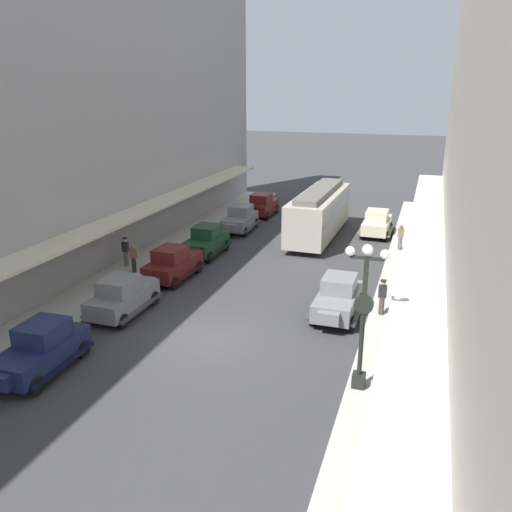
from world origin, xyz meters
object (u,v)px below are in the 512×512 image
parked_car_2 (240,218)px  pedestrian_3 (133,258)px  pedestrian_4 (400,237)px  parked_car_7 (206,240)px  parked_car_5 (262,204)px  pedestrian_2 (413,428)px  parked_car_0 (173,262)px  parked_car_4 (377,222)px  pedestrian_0 (382,297)px  lamp_post_with_clock (363,312)px  parked_car_3 (122,295)px  parked_car_6 (41,348)px  pedestrian_1 (126,251)px  fire_hydrant (157,260)px  parked_car_1 (338,296)px  streetcar (319,211)px

parked_car_2 → pedestrian_3: size_ratio=2.63×
pedestrian_4 → parked_car_7: bearing=-158.7°
parked_car_5 → pedestrian_2: (12.94, -26.36, 0.05)m
parked_car_0 → parked_car_4: 15.71m
pedestrian_0 → pedestrian_3: 13.74m
lamp_post_with_clock → parked_car_2: bearing=121.2°
parked_car_3 → parked_car_4: size_ratio=1.00×
parked_car_4 → pedestrian_2: (3.50, -23.40, 0.05)m
parked_car_0 → pedestrian_4: bearing=38.1°
parked_car_6 → pedestrian_0: parked_car_6 is taller
parked_car_4 → pedestrian_4: size_ratio=2.61×
parked_car_3 → pedestrian_0: parked_car_3 is taller
parked_car_4 → pedestrian_0: (1.73, -13.98, 0.07)m
lamp_post_with_clock → pedestrian_1: lamp_post_with_clock is taller
parked_car_2 → parked_car_0: bearing=-90.1°
fire_hydrant → pedestrian_2: (14.65, -12.02, 0.43)m
lamp_post_with_clock → parked_car_6: bearing=-168.1°
parked_car_2 → pedestrian_1: bearing=-109.4°
parked_car_7 → pedestrian_1: bearing=-132.0°
parked_car_1 → parked_car_7: bearing=145.6°
parked_car_4 → pedestrian_1: (-12.97, -11.72, 0.07)m
parked_car_4 → pedestrian_4: 3.96m
parked_car_0 → pedestrian_3: 2.37m
fire_hydrant → pedestrian_4: (12.99, 7.87, 0.43)m
parked_car_5 → pedestrian_3: bearing=-99.1°
parked_car_6 → pedestrian_0: 14.40m
parked_car_2 → pedestrian_4: (11.38, -1.53, 0.05)m
streetcar → lamp_post_with_clock: 19.18m
parked_car_6 → parked_car_3: bearing=89.4°
pedestrian_4 → pedestrian_1: bearing=-151.0°
parked_car_0 → pedestrian_0: bearing=-7.6°
pedestrian_1 → parked_car_3: bearing=-59.6°
parked_car_3 → streetcar: streetcar is taller
fire_hydrant → pedestrian_4: size_ratio=0.50×
parked_car_0 → parked_car_7: bearing=90.4°
parked_car_1 → parked_car_2: (-9.33, 12.44, 0.00)m
pedestrian_0 → pedestrian_1: same height
parked_car_4 → streetcar: bearing=-152.1°
parked_car_4 → parked_car_6: 24.73m
parked_car_1 → pedestrian_4: parked_car_1 is taller
parked_car_1 → pedestrian_1: parked_car_1 is taller
parked_car_5 → pedestrian_4: parked_car_5 is taller
parked_car_4 → fire_hydrant: size_ratio=5.22×
pedestrian_2 → parked_car_3: bearing=155.4°
parked_car_7 → streetcar: streetcar is taller
parked_car_3 → streetcar: bearing=69.1°
pedestrian_4 → parked_car_5: bearing=150.2°
parked_car_3 → lamp_post_with_clock: 11.80m
fire_hydrant → pedestrian_3: bearing=-123.0°
parked_car_5 → parked_car_6: (-0.24, -25.71, 0.00)m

